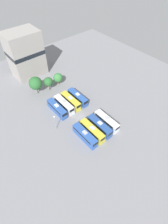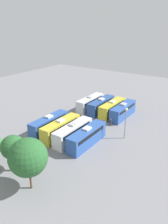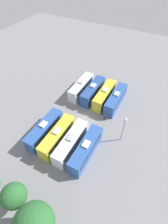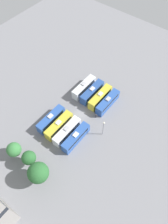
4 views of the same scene
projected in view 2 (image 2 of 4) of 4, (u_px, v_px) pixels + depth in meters
name	position (u px, v px, depth m)	size (l,w,h in m)	color
ground_plane	(89.00, 124.00, 51.84)	(116.66, 116.66, 0.00)	gray
bus_0	(123.00, 110.00, 54.80)	(2.49, 10.35, 3.69)	#2D56A8
bus_1	(112.00, 108.00, 56.58)	(2.49, 10.35, 3.69)	gold
bus_2	(101.00, 105.00, 58.46)	(2.49, 10.35, 3.69)	#284C93
bus_3	(90.00, 103.00, 60.26)	(2.49, 10.35, 3.69)	silver
bus_4	(87.00, 136.00, 42.26)	(2.49, 10.35, 3.69)	#2D56A8
bus_5	(73.00, 132.00, 43.98)	(2.49, 10.35, 3.69)	silver
bus_6	(61.00, 128.00, 45.74)	(2.49, 10.35, 3.69)	gold
bus_7	(49.00, 124.00, 47.66)	(2.49, 10.35, 3.69)	#2D56A8
worker_person	(111.00, 123.00, 50.59)	(0.36, 0.36, 1.73)	#333338
light_pole	(126.00, 118.00, 43.65)	(0.60, 0.60, 6.71)	gray
tree_0	(28.00, 157.00, 29.68)	(5.47, 5.47, 7.97)	brown
tree_1	(13.00, 147.00, 33.81)	(3.87, 3.87, 6.28)	brown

